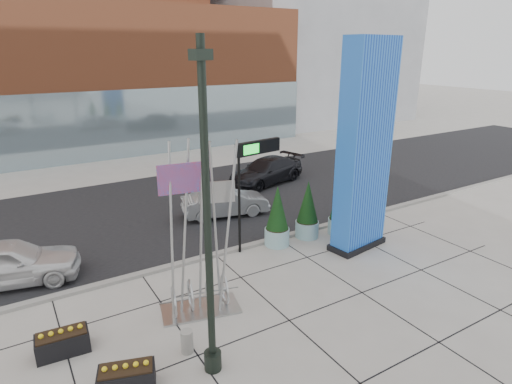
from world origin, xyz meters
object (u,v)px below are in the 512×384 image
public_art_sculpture (199,269)px  overhead_street_sign (256,158)px  lamp_post (209,252)px  car_white_west (7,263)px  car_silver_mid (225,202)px  concrete_bollard (187,342)px  blue_pylon (364,152)px

public_art_sculpture → overhead_street_sign: size_ratio=1.22×
public_art_sculpture → lamp_post: bearing=-94.3°
public_art_sculpture → car_white_west: 7.05m
overhead_street_sign → car_silver_mid: 5.00m
car_silver_mid → lamp_post: bearing=162.7°
lamp_post → car_silver_mid: bearing=60.9°
concrete_bollard → blue_pylon: bearing=16.0°
blue_pylon → car_silver_mid: size_ratio=1.98×
concrete_bollard → car_silver_mid: size_ratio=0.16×
overhead_street_sign → car_silver_mid: (0.58, 3.85, -3.13)m
blue_pylon → car_silver_mid: bearing=109.3°
blue_pylon → concrete_bollard: size_ratio=12.57×
blue_pylon → overhead_street_sign: (-3.66, 2.05, -0.17)m
lamp_post → car_silver_mid: lamp_post is taller
lamp_post → public_art_sculpture: bearing=72.2°
public_art_sculpture → car_silver_mid: 8.06m
overhead_street_sign → car_white_west: bearing=159.2°
blue_pylon → public_art_sculpture: bearing=178.2°
lamp_post → overhead_street_sign: lamp_post is taller
car_white_west → blue_pylon: bearing=-94.8°
lamp_post → public_art_sculpture: (0.82, 2.57, -1.89)m
blue_pylon → overhead_street_sign: 4.20m
overhead_street_sign → car_white_west: size_ratio=0.95×
blue_pylon → concrete_bollard: (-8.56, -2.46, -3.66)m
lamp_post → car_silver_mid: size_ratio=1.94×
concrete_bollard → car_silver_mid: car_silver_mid is taller
blue_pylon → lamp_post: bearing=-165.8°
overhead_street_sign → concrete_bollard: bearing=-145.4°
lamp_post → overhead_street_sign: 7.15m
blue_pylon → lamp_post: (-8.25, -3.40, -0.68)m
public_art_sculpture → car_white_west: public_art_sculpture is taller
public_art_sculpture → concrete_bollard: bearing=-111.4°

